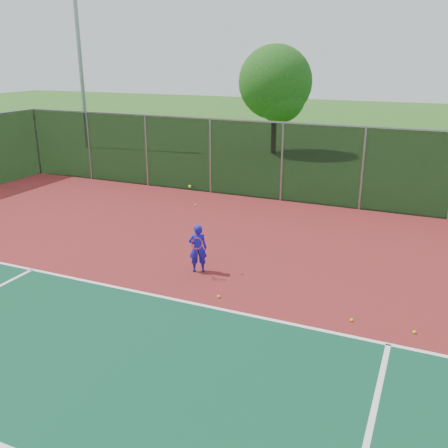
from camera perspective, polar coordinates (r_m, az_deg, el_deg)
name	(u,v)px	position (r m, az deg, el deg)	size (l,w,h in m)	color
ground	(235,414)	(8.41, 1.28, -20.89)	(120.00, 120.00, 0.00)	#265718
court_apron	(274,349)	(9.94, 5.79, -14.00)	(30.00, 20.00, 0.02)	maroon
fence_back	(363,168)	(18.57, 15.57, 6.19)	(30.00, 0.06, 3.03)	black
tennis_player	(198,248)	(12.85, -3.01, -2.77)	(0.59, 0.66, 2.27)	#1913B9
practice_ball_0	(219,296)	(11.70, -0.61, -8.28)	(0.07, 0.07, 0.07)	yellow
practice_ball_1	(203,241)	(15.04, -2.45, -1.99)	(0.07, 0.07, 0.07)	yellow
practice_ball_2	(414,332)	(11.02, 20.92, -11.46)	(0.07, 0.07, 0.07)	yellow
practice_ball_3	(351,320)	(11.07, 14.36, -10.59)	(0.07, 0.07, 0.07)	yellow
practice_ball_5	(196,205)	(18.74, -3.27, 2.20)	(0.07, 0.07, 0.07)	yellow
floodlight_nw	(78,37)	(31.86, -16.33, 19.85)	(0.90, 0.40, 11.29)	gray
tree_back_left	(276,86)	(28.86, 6.01, 15.42)	(4.10, 4.10, 6.02)	#362613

